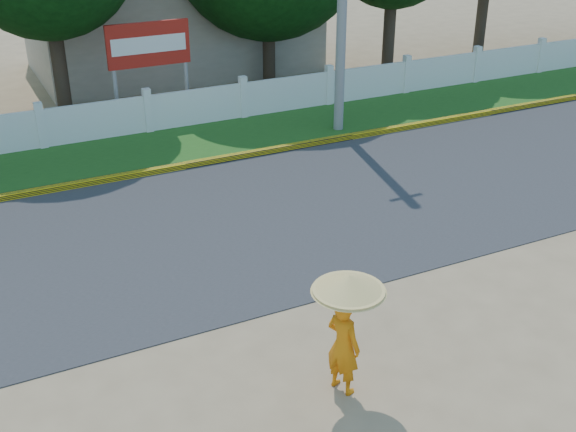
% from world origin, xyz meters
% --- Properties ---
extents(ground, '(120.00, 120.00, 0.00)m').
position_xyz_m(ground, '(0.00, 0.00, 0.00)').
color(ground, '#9E8460').
rests_on(ground, ground).
extents(road, '(60.00, 7.00, 0.02)m').
position_xyz_m(road, '(0.00, 4.50, 0.01)').
color(road, '#38383A').
rests_on(road, ground).
extents(grass_verge, '(60.00, 3.50, 0.03)m').
position_xyz_m(grass_verge, '(0.00, 9.75, 0.01)').
color(grass_verge, '#2D601E').
rests_on(grass_verge, ground).
extents(curb, '(40.00, 0.18, 0.16)m').
position_xyz_m(curb, '(0.00, 8.05, 0.08)').
color(curb, yellow).
rests_on(curb, ground).
extents(fence, '(40.00, 0.10, 1.10)m').
position_xyz_m(fence, '(0.00, 11.20, 0.55)').
color(fence, silver).
rests_on(fence, ground).
extents(building_near, '(10.00, 6.00, 3.20)m').
position_xyz_m(building_near, '(3.00, 18.00, 1.60)').
color(building_near, '#B7AD99').
rests_on(building_near, ground).
extents(monk_with_parasol, '(1.08, 1.08, 1.96)m').
position_xyz_m(monk_with_parasol, '(-0.68, -1.26, 1.28)').
color(monk_with_parasol, orange).
rests_on(monk_with_parasol, ground).
extents(billboard, '(2.50, 0.13, 2.95)m').
position_xyz_m(billboard, '(0.48, 12.30, 2.14)').
color(billboard, gray).
rests_on(billboard, ground).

